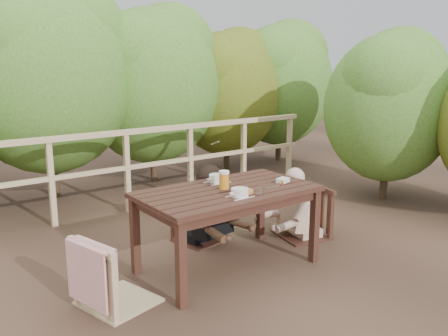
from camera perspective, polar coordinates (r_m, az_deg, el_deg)
ground at (r=4.36m, az=0.40°, el=-11.72°), size 60.00×60.00×0.00m
table at (r=4.23m, az=0.41°, el=-7.35°), size 1.53×0.86×0.71m
chair_left at (r=3.66m, az=-12.82°, el=-8.27°), size 0.62×0.62×1.03m
chair_far at (r=4.82m, az=-2.95°, el=-3.59°), size 0.53×0.53×0.91m
chair_right at (r=4.99m, az=9.47°, el=-2.71°), size 0.58×0.58×0.99m
woman at (r=4.79m, az=-3.11°, el=-1.65°), size 0.61×0.70×1.24m
diner_right at (r=4.98m, az=9.76°, el=-1.32°), size 0.70×0.61×1.22m
railing at (r=5.84m, az=-11.50°, el=-0.40°), size 5.60×0.10×1.01m
hedge_row at (r=6.96m, az=-13.33°, el=13.17°), size 6.60×1.60×3.80m
shrub_side at (r=6.37m, az=25.22°, el=8.33°), size 1.40×2.20×2.90m
soup_near at (r=3.90m, az=1.90°, el=-3.03°), size 0.24×0.24×0.08m
soup_far at (r=4.35m, az=-0.81°, el=-1.32°), size 0.25×0.25×0.08m
bread_roll at (r=3.96m, az=2.83°, el=-2.89°), size 0.11×0.09×0.07m
beer_glass at (r=4.12m, az=0.01°, el=-1.51°), size 0.09×0.09×0.17m
tumbler at (r=3.95m, az=4.36°, el=-2.87°), size 0.06×0.06×0.07m
butter_tub at (r=4.37m, az=7.06°, el=-1.55°), size 0.14×0.12×0.05m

